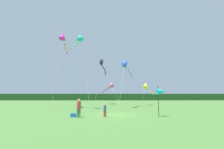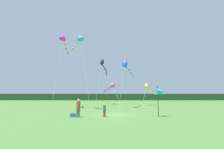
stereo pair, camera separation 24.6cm
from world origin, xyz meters
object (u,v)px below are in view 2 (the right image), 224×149
at_px(kite_cyan, 79,38).
at_px(person_child, 104,109).
at_px(banner_flag_pole, 161,92).
at_px(kite_blue, 126,66).
at_px(kite_rainbow, 111,85).
at_px(kite_yellow, 147,86).
at_px(person_adult, 78,107).
at_px(kite_magenta, 63,38).
at_px(cooler_box, 73,115).
at_px(kite_black, 103,64).

bearing_deg(kite_cyan, person_child, -58.79).
xyz_separation_m(banner_flag_pole, kite_blue, (-2.52, 10.11, 4.68)).
bearing_deg(kite_rainbow, kite_yellow, -20.87).
bearing_deg(person_adult, kite_magenta, 118.66).
relative_size(person_adult, kite_blue, 0.17).
bearing_deg(person_child, kite_blue, 71.94).
bearing_deg(cooler_box, kite_black, 84.35).
bearing_deg(person_child, cooler_box, -178.86).
xyz_separation_m(banner_flag_pole, kite_yellow, (2.48, 16.44, 1.56)).
xyz_separation_m(person_child, banner_flag_pole, (5.76, -0.17, 1.78)).
bearing_deg(cooler_box, person_adult, -33.53).
xyz_separation_m(kite_rainbow, kite_blue, (2.59, -9.22, 2.69)).
distance_m(kite_rainbow, kite_blue, 9.95).
bearing_deg(person_adult, kite_cyan, 103.24).
height_order(kite_rainbow, kite_blue, kite_blue).
xyz_separation_m(person_adult, kite_cyan, (-1.80, 7.64, 10.15)).
relative_size(kite_blue, kite_magenta, 0.82).
height_order(person_adult, kite_blue, kite_blue).
bearing_deg(person_adult, kite_rainbow, 80.72).
bearing_deg(cooler_box, kite_cyan, 99.38).
relative_size(kite_rainbow, kite_yellow, 1.18).
bearing_deg(banner_flag_pole, kite_magenta, 147.15).
bearing_deg(kite_blue, person_adult, -119.11).
xyz_separation_m(cooler_box, kite_blue, (6.39, 10.00, 7.01)).
height_order(kite_cyan, kite_magenta, kite_magenta).
xyz_separation_m(cooler_box, kite_magenta, (-4.18, 8.35, 11.47)).
distance_m(cooler_box, kite_rainbow, 20.07).
bearing_deg(kite_blue, person_child, -108.06).
distance_m(cooler_box, kite_black, 20.64).
bearing_deg(kite_black, kite_rainbow, 21.17).
bearing_deg(kite_blue, banner_flag_pole, -76.02).
relative_size(person_adult, person_child, 1.37).
xyz_separation_m(banner_flag_pole, kite_cyan, (-10.11, 7.35, 8.64)).
xyz_separation_m(kite_rainbow, kite_black, (-1.98, -0.77, 4.74)).
relative_size(person_child, kite_rainbow, 0.15).
height_order(person_child, banner_flag_pole, banner_flag_pole).
bearing_deg(kite_blue, kite_rainbow, 105.66).
height_order(kite_cyan, kite_yellow, kite_cyan).
height_order(person_adult, banner_flag_pole, banner_flag_pole).
distance_m(kite_cyan, kite_magenta, 3.22).
xyz_separation_m(kite_blue, kite_magenta, (-10.57, -1.66, 4.46)).
height_order(cooler_box, kite_blue, kite_blue).
relative_size(kite_rainbow, kite_black, 0.79).
bearing_deg(kite_black, person_child, -85.87).
relative_size(kite_cyan, kite_magenta, 0.95).
bearing_deg(person_adult, kite_yellow, 57.20).
height_order(person_adult, kite_rainbow, kite_rainbow).
bearing_deg(banner_flag_pole, cooler_box, 179.31).
relative_size(banner_flag_pole, kite_magenta, 0.25).
distance_m(kite_blue, kite_magenta, 11.59).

